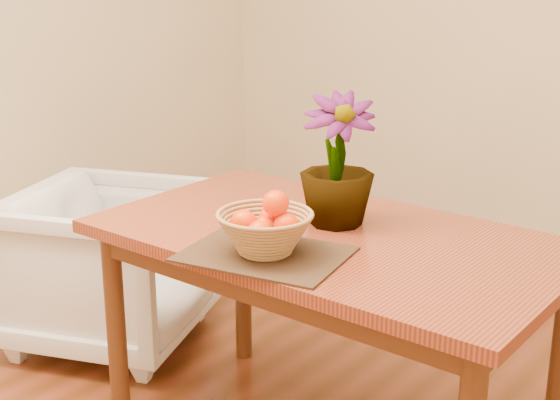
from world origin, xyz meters
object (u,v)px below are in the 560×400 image
Objects in this scene: potted_plant at (337,160)px; armchair at (111,259)px; table at (329,260)px; wicker_basket at (265,234)px.

potted_plant is 0.55× the size of armchair.
potted_plant is at bearing 110.15° from table.
potted_plant reaches higher than table.
wicker_basket is 0.67× the size of potted_plant.
table is at bearing 83.08° from wicker_basket.
potted_plant is (-0.03, 0.08, 0.29)m from table.
table is 3.48× the size of potted_plant.
armchair is at bearing 139.31° from potted_plant.
armchair is (-1.11, 0.02, -0.59)m from potted_plant.
armchair is (-1.14, 0.09, -0.30)m from table.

